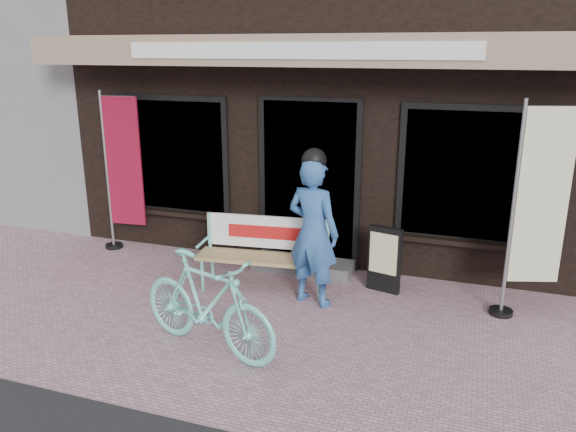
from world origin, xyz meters
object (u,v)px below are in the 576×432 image
at_px(bicycle, 207,304).
at_px(nobori_cream, 536,209).
at_px(nobori_red, 122,170).
at_px(person, 313,229).
at_px(menu_stand, 384,259).
at_px(bench, 265,247).

relative_size(bicycle, nobori_cream, 0.70).
distance_m(bicycle, nobori_cream, 3.46).
height_order(bicycle, nobori_red, nobori_red).
height_order(nobori_red, nobori_cream, nobori_cream).
xyz_separation_m(person, nobori_cream, (2.25, 0.44, 0.32)).
bearing_deg(nobori_cream, menu_stand, 158.70).
bearing_deg(bicycle, menu_stand, -18.75).
bearing_deg(bicycle, person, -8.79).
bearing_deg(bicycle, nobori_red, 64.06).
bearing_deg(bench, nobori_red, 158.95).
distance_m(bicycle, nobori_red, 3.30).
bearing_deg(nobori_cream, nobori_red, 158.85).
bearing_deg(menu_stand, nobori_red, -170.53).
bearing_deg(person, menu_stand, 52.50).
distance_m(bicycle, menu_stand, 2.33).
relative_size(nobori_red, nobori_cream, 0.97).
relative_size(bicycle, nobori_red, 0.72).
xyz_separation_m(nobori_red, menu_stand, (3.72, -0.28, -0.75)).
bearing_deg(bench, bicycle, -95.63).
bearing_deg(bicycle, nobori_cream, -41.84).
xyz_separation_m(bench, nobori_cream, (2.91, 0.21, 0.69)).
relative_size(bench, menu_stand, 2.04).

